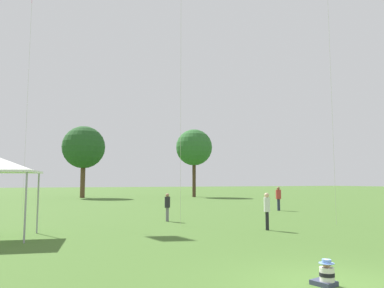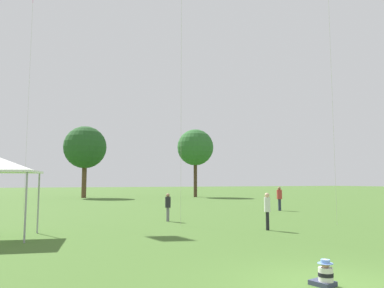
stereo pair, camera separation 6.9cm
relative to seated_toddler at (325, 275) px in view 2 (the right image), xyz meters
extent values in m
plane|color=#426628|center=(0.12, -0.16, -0.23)|extent=(300.00, 300.00, 0.00)
cube|color=#383D56|center=(-0.01, 0.06, -0.18)|extent=(0.47, 0.54, 0.10)
cylinder|color=silver|center=(0.01, -0.02, 0.01)|extent=(0.36, 0.36, 0.29)
cylinder|color=black|center=(0.01, -0.02, 0.01)|extent=(0.38, 0.38, 0.08)
sphere|color=tan|center=(0.01, -0.02, 0.24)|extent=(0.19, 0.19, 0.19)
cylinder|color=#6B8ED1|center=(0.01, -0.02, 0.24)|extent=(0.32, 0.32, 0.01)
cylinder|color=#6B8ED1|center=(0.01, -0.02, 0.28)|extent=(0.19, 0.19, 0.09)
cylinder|color=slate|center=(1.45, 13.58, 0.15)|extent=(0.22, 0.22, 0.76)
cylinder|color=#232328|center=(1.45, 13.58, 0.83)|extent=(0.40, 0.40, 0.60)
sphere|color=#A37556|center=(1.45, 13.58, 1.22)|extent=(0.21, 0.21, 0.21)
cylinder|color=#282D42|center=(11.97, 17.41, 0.21)|extent=(0.28, 0.28, 0.89)
cylinder|color=#B23833|center=(11.97, 17.41, 1.01)|extent=(0.51, 0.51, 0.70)
sphere|color=brown|center=(11.97, 17.41, 1.46)|extent=(0.24, 0.24, 0.24)
cylinder|color=black|center=(4.29, 8.12, 0.18)|extent=(0.22, 0.22, 0.83)
cylinder|color=silver|center=(4.29, 8.12, 0.92)|extent=(0.39, 0.39, 0.66)
sphere|color=#DBAD89|center=(4.29, 8.12, 1.35)|extent=(0.22, 0.22, 0.22)
cylinder|color=#99999E|center=(-5.35, 11.32, 1.05)|extent=(0.07, 0.07, 2.56)
cylinder|color=#99999E|center=(-5.85, 8.72, 1.05)|extent=(0.07, 0.07, 2.56)
cylinder|color=#BCB7A8|center=(1.34, 11.40, 7.26)|extent=(0.01, 0.01, 14.98)
cylinder|color=#BCB7A8|center=(8.81, 8.46, 7.51)|extent=(0.01, 0.01, 15.49)
cylinder|color=#BCB7A8|center=(-5.95, 21.48, 8.02)|extent=(0.01, 0.01, 16.51)
cylinder|color=#473323|center=(16.76, 43.58, 2.66)|extent=(0.51, 0.51, 5.78)
sphere|color=#2D662D|center=(16.76, 43.58, 7.01)|extent=(5.32, 5.32, 5.32)
cylinder|color=brown|center=(1.48, 47.19, 2.46)|extent=(0.64, 0.64, 5.38)
sphere|color=#235123|center=(1.48, 47.19, 6.77)|extent=(5.88, 5.88, 5.88)
camera|label=1|loc=(-5.95, -6.30, 1.97)|focal=35.00mm
camera|label=2|loc=(-5.89, -6.33, 1.97)|focal=35.00mm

